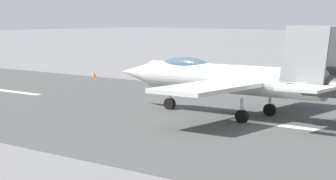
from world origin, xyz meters
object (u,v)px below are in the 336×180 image
object	(u,v)px
fighter_jet	(233,78)
marker_cone_far	(94,74)
marker_cone_mid	(286,91)
crew_person	(192,77)

from	to	relation	value
fighter_jet	marker_cone_far	distance (m)	27.67
marker_cone_mid	crew_person	bearing A→B (deg)	0.66
fighter_jet	marker_cone_far	bearing A→B (deg)	-25.47
fighter_jet	crew_person	size ratio (longest dim) A/B	10.27
marker_cone_far	fighter_jet	bearing A→B (deg)	154.53
marker_cone_mid	marker_cone_far	size ratio (longest dim) A/B	1.00
marker_cone_far	marker_cone_mid	bearing A→B (deg)	180.00
crew_person	marker_cone_mid	size ratio (longest dim) A/B	2.91
fighter_jet	marker_cone_far	size ratio (longest dim) A/B	29.91
marker_cone_mid	marker_cone_far	distance (m)	21.71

